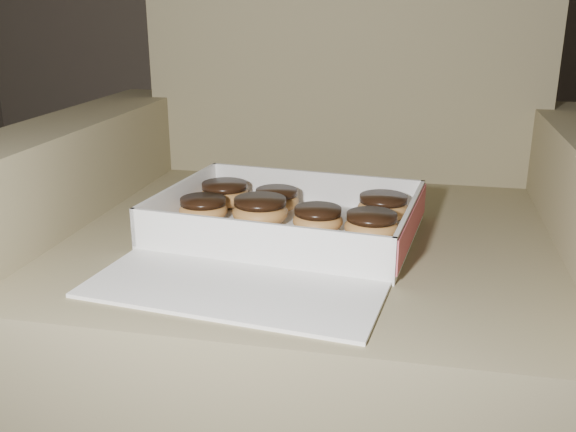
{
  "coord_description": "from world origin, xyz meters",
  "views": [
    {
      "loc": [
        -0.37,
        0.01,
        0.78
      ],
      "look_at": [
        -0.56,
        0.89,
        0.47
      ],
      "focal_mm": 40.0,
      "sensor_mm": 36.0,
      "label": 1
    }
  ],
  "objects": [
    {
      "name": "crumb_b",
      "position": [
        -0.49,
        0.84,
        0.46
      ],
      "size": [
        0.01,
        0.01,
        0.0
      ],
      "primitive_type": "ellipsoid",
      "color": "black",
      "rests_on": "bakery_box"
    },
    {
      "name": "donut_c",
      "position": [
        -0.6,
        0.9,
        0.48
      ],
      "size": [
        0.08,
        0.08,
        0.04
      ],
      "color": "#CA8346",
      "rests_on": "bakery_box"
    },
    {
      "name": "donut_a",
      "position": [
        -0.42,
        0.96,
        0.48
      ],
      "size": [
        0.08,
        0.08,
        0.04
      ],
      "color": "#CA8346",
      "rests_on": "bakery_box"
    },
    {
      "name": "armchair",
      "position": [
        -0.53,
        0.99,
        0.31
      ],
      "size": [
        0.96,
        0.81,
        1.0
      ],
      "color": "#837854",
      "rests_on": "floor"
    },
    {
      "name": "donut_b",
      "position": [
        -0.51,
        0.89,
        0.47
      ],
      "size": [
        0.07,
        0.07,
        0.04
      ],
      "color": "#CA8346",
      "rests_on": "bakery_box"
    },
    {
      "name": "crumb_e",
      "position": [
        -0.5,
        0.8,
        0.46
      ],
      "size": [
        0.01,
        0.01,
        0.0
      ],
      "primitive_type": "ellipsoid",
      "color": "black",
      "rests_on": "bakery_box"
    },
    {
      "name": "donut_e",
      "position": [
        -0.6,
        0.97,
        0.47
      ],
      "size": [
        0.07,
        0.07,
        0.04
      ],
      "color": "#CA8346",
      "rests_on": "bakery_box"
    },
    {
      "name": "crumb_c",
      "position": [
        -0.55,
        0.79,
        0.46
      ],
      "size": [
        0.01,
        0.01,
        0.0
      ],
      "primitive_type": "ellipsoid",
      "color": "black",
      "rests_on": "bakery_box"
    },
    {
      "name": "donut_f",
      "position": [
        -0.69,
        0.98,
        0.48
      ],
      "size": [
        0.08,
        0.08,
        0.04
      ],
      "color": "#CA8346",
      "rests_on": "bakery_box"
    },
    {
      "name": "donut_g",
      "position": [
        -0.69,
        0.9,
        0.47
      ],
      "size": [
        0.07,
        0.07,
        0.04
      ],
      "color": "#CA8346",
      "rests_on": "bakery_box"
    },
    {
      "name": "crumb_d",
      "position": [
        -0.5,
        0.8,
        0.46
      ],
      "size": [
        0.01,
        0.01,
        0.0
      ],
      "primitive_type": "ellipsoid",
      "color": "black",
      "rests_on": "bakery_box"
    },
    {
      "name": "donut_d",
      "position": [
        -0.43,
        0.87,
        0.48
      ],
      "size": [
        0.08,
        0.08,
        0.04
      ],
      "color": "#CA8346",
      "rests_on": "bakery_box"
    },
    {
      "name": "crumb_a",
      "position": [
        -0.45,
        0.83,
        0.46
      ],
      "size": [
        0.01,
        0.01,
        0.0
      ],
      "primitive_type": "ellipsoid",
      "color": "black",
      "rests_on": "bakery_box"
    },
    {
      "name": "bakery_box",
      "position": [
        -0.56,
        0.85,
        0.46
      ],
      "size": [
        0.41,
        0.47,
        0.06
      ],
      "rotation": [
        0.0,
        0.0,
        -0.12
      ],
      "color": "white",
      "rests_on": "armchair"
    }
  ]
}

